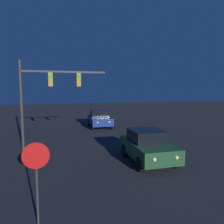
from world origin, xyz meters
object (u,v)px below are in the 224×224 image
at_px(traffic_signal_mast, 46,89).
at_px(stop_sign, 36,169).
at_px(car_near, 148,146).
at_px(car_far, 100,119).

xyz_separation_m(traffic_signal_mast, stop_sign, (-0.30, -8.74, -2.11)).
relative_size(car_near, stop_sign, 1.64).
bearing_deg(stop_sign, car_far, 70.18).
relative_size(traffic_signal_mast, stop_sign, 2.30).
bearing_deg(car_far, stop_sign, 73.84).
bearing_deg(traffic_signal_mast, car_near, -41.42).
height_order(traffic_signal_mast, stop_sign, traffic_signal_mast).
xyz_separation_m(car_near, car_far, (-0.02, 10.83, 0.00)).
bearing_deg(traffic_signal_mast, car_far, 50.87).
height_order(car_near, traffic_signal_mast, traffic_signal_mast).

